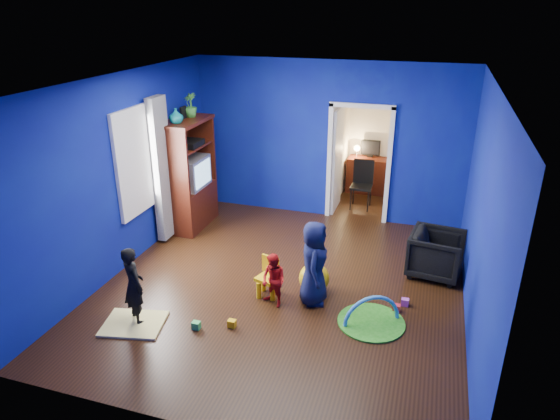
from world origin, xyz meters
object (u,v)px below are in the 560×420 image
(folding_chair, at_px, (361,186))
(hopper_ball, at_px, (314,278))
(child_black, at_px, (134,285))
(play_mat, at_px, (371,322))
(study_desk, at_px, (368,175))
(child_navy, at_px, (314,263))
(crt_tv, at_px, (191,172))
(toddler_red, at_px, (274,280))
(kid_chair, at_px, (268,280))
(armchair, at_px, (436,254))
(tv_armoire, at_px, (189,174))
(vase, at_px, (176,116))

(folding_chair, bearing_deg, hopper_ball, -92.37)
(child_black, distance_m, play_mat, 3.05)
(play_mat, bearing_deg, study_desk, 98.88)
(child_navy, relative_size, play_mat, 1.38)
(crt_tv, relative_size, study_desk, 0.80)
(toddler_red, xyz_separation_m, crt_tv, (-2.20, 2.05, 0.64))
(child_navy, bearing_deg, kid_chair, 82.24)
(armchair, bearing_deg, study_desk, 32.15)
(child_navy, xyz_separation_m, toddler_red, (-0.49, -0.24, -0.22))
(tv_armoire, bearing_deg, vase, -90.00)
(child_black, xyz_separation_m, vase, (-0.68, 2.62, 1.56))
(armchair, distance_m, crt_tv, 4.35)
(vase, relative_size, tv_armoire, 0.13)
(child_black, distance_m, tv_armoire, 3.04)
(crt_tv, bearing_deg, hopper_ball, -30.58)
(child_navy, distance_m, play_mat, 1.05)
(toddler_red, height_order, tv_armoire, tv_armoire)
(crt_tv, height_order, play_mat, crt_tv)
(armchair, height_order, hopper_ball, armchair)
(vase, height_order, hopper_ball, vase)
(folding_chair, bearing_deg, vase, -143.97)
(toddler_red, xyz_separation_m, folding_chair, (0.58, 3.80, 0.08))
(tv_armoire, bearing_deg, hopper_ball, -30.20)
(child_navy, bearing_deg, hopper_ball, -0.03)
(child_black, relative_size, child_navy, 0.88)
(armchair, xyz_separation_m, tv_armoire, (-4.30, 0.56, 0.63))
(hopper_ball, distance_m, kid_chair, 0.66)
(child_black, distance_m, study_desk, 6.03)
(armchair, relative_size, tv_armoire, 0.39)
(tv_armoire, relative_size, folding_chair, 2.13)
(vase, distance_m, folding_chair, 3.85)
(tv_armoire, distance_m, crt_tv, 0.06)
(child_black, bearing_deg, play_mat, -127.53)
(folding_chair, bearing_deg, study_desk, 90.00)
(child_navy, height_order, crt_tv, crt_tv)
(vase, xyz_separation_m, crt_tv, (0.04, 0.30, -1.06))
(kid_chair, bearing_deg, crt_tv, 156.00)
(child_black, height_order, vase, vase)
(child_black, xyz_separation_m, kid_chair, (1.41, 1.07, -0.27))
(child_navy, height_order, hopper_ball, child_navy)
(play_mat, bearing_deg, folding_chair, 101.06)
(vase, xyz_separation_m, kid_chair, (2.09, -1.55, -1.83))
(play_mat, bearing_deg, hopper_ball, 149.67)
(armchair, relative_size, crt_tv, 1.09)
(hopper_ball, distance_m, folding_chair, 3.32)
(kid_chair, relative_size, folding_chair, 0.54)
(hopper_ball, height_order, play_mat, hopper_ball)
(study_desk, bearing_deg, armchair, -65.66)
(kid_chair, distance_m, folding_chair, 3.68)
(toddler_red, height_order, vase, vase)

